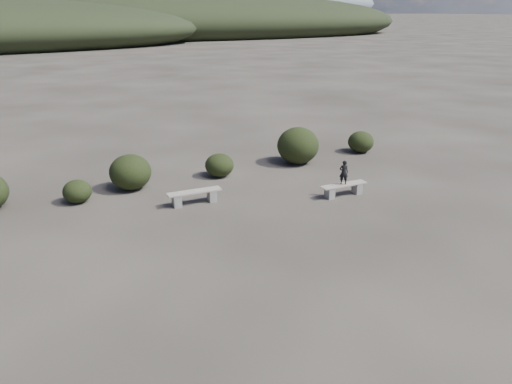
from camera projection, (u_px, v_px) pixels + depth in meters
ground at (330, 277)px, 12.17m from camera, size 1200.00×1200.00×0.00m
bench_left at (194, 196)px, 16.64m from camera, size 1.85×0.47×0.46m
bench_right at (344, 189)px, 17.38m from camera, size 1.74×0.39×0.43m
seated_person at (344, 172)px, 17.16m from camera, size 0.37×0.31×0.86m
shrub_a at (77, 191)px, 16.74m from camera, size 0.95×0.95×0.78m
shrub_b at (130, 172)px, 17.91m from camera, size 1.49×1.49×1.28m
shrub_c at (219, 165)px, 19.36m from camera, size 1.12×1.12×0.90m
shrub_d at (298, 145)px, 20.92m from camera, size 1.75×1.75×1.54m
shrub_e at (361, 142)px, 22.64m from camera, size 1.16×1.16×0.97m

